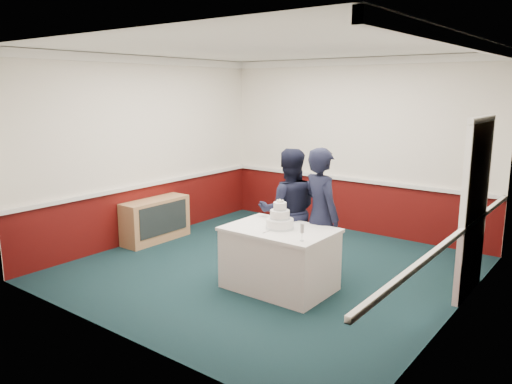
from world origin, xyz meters
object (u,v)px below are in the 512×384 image
Objects in this scene: cake_table at (279,258)px; person_man at (289,211)px; sideboard at (156,220)px; wedding_cake at (280,220)px; cake_knife at (268,231)px; person_woman at (321,215)px; champagne_flute at (302,229)px.

person_man reaches higher than cake_table.
wedding_cake is at bearing -8.74° from sideboard.
cake_knife is 0.82m from person_man.
sideboard is 0.68× the size of person_woman.
wedding_cake is 1.78× the size of champagne_flute.
cake_knife is 1.07× the size of champagne_flute.
cake_table is at bearing -90.00° from wedding_cake.
sideboard is 2.87m from cake_knife.
sideboard is at bearing 171.26° from cake_table.
person_man is (-0.76, 0.87, -0.07)m from champagne_flute.
champagne_flute is at bearing -12.16° from sideboard.
person_woman is (-0.24, 0.84, -0.05)m from champagne_flute.
person_man is at bearing 22.26° from person_woman.
wedding_cake is (0.00, 0.00, 0.50)m from cake_table.
person_man is at bearing 113.79° from wedding_cake.
cake_knife reaches higher than cake_table.
person_man reaches higher than wedding_cake.
cake_table is (2.80, -0.43, 0.05)m from sideboard.
sideboard is 0.91× the size of cake_table.
wedding_cake is at bearing 90.83° from person_woman.
person_woman reaches higher than wedding_cake.
cake_knife is at bearing -12.83° from sideboard.
champagne_flute is at bearing 92.68° from person_man.
wedding_cake is (2.80, -0.43, 0.55)m from sideboard.
person_woman is (3.05, 0.13, 0.53)m from sideboard.
sideboard is at bearing 27.83° from person_woman.
cake_table reaches higher than sideboard.
sideboard is 5.85× the size of champagne_flute.
champagne_flute reaches higher than cake_table.
sideboard is 2.59m from person_man.
person_woman is (0.26, 0.56, -0.02)m from wedding_cake.
sideboard is at bearing 171.26° from wedding_cake.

